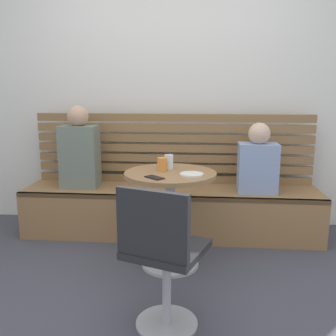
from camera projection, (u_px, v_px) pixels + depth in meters
ground at (155, 305)px, 2.38m from camera, size 8.00×8.00×0.00m
back_wall at (174, 77)px, 3.68m from camera, size 5.20×0.10×2.90m
booth_bench at (170, 211)px, 3.50m from camera, size 2.70×0.52×0.44m
booth_backrest at (173, 148)px, 3.62m from camera, size 2.65×0.04×0.67m
cafe_table at (170, 201)px, 2.82m from camera, size 0.68×0.68×0.74m
white_chair at (162, 254)px, 2.04m from camera, size 0.51×0.51×0.85m
person_adult at (80, 151)px, 3.46m from camera, size 0.34×0.22×0.75m
person_child_left at (258, 162)px, 3.30m from camera, size 0.34×0.22×0.62m
cup_water_clear at (169, 162)px, 2.87m from camera, size 0.07×0.07×0.11m
cup_tumbler_orange at (162, 164)px, 2.81m from camera, size 0.07×0.07×0.10m
plate_small at (192, 174)px, 2.68m from camera, size 0.17×0.17×0.01m
phone_on_table at (155, 178)px, 2.59m from camera, size 0.15×0.15×0.01m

